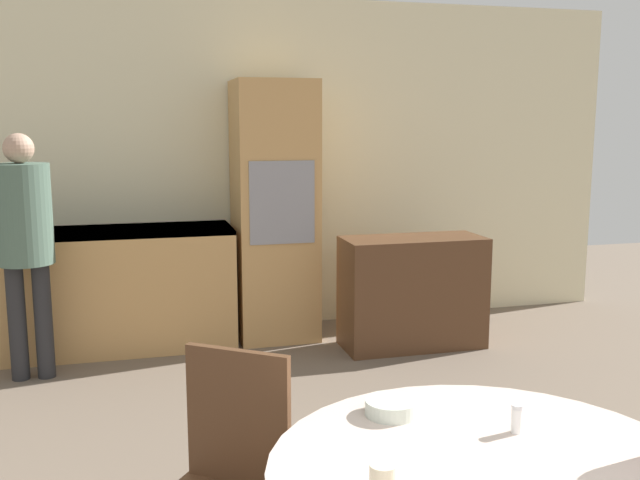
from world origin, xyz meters
name	(u,v)px	position (x,y,z in m)	size (l,w,h in m)	color
wall_back	(242,166)	(0.00, 5.41, 1.30)	(6.35, 0.05, 2.60)	beige
kitchen_counter	(81,289)	(-1.23, 5.06, 0.46)	(2.18, 0.60, 0.88)	tan
oven_unit	(274,211)	(0.19, 5.07, 0.98)	(0.60, 0.59, 1.95)	tan
sideboard	(412,292)	(1.12, 4.56, 0.41)	(1.04, 0.45, 0.82)	#51331E
chair_far_left	(226,475)	(-0.59, 1.98, 0.50)	(0.56, 0.56, 0.90)	#51331E
person_standing	(24,230)	(-1.52, 4.55, 0.97)	(0.35, 0.35, 1.58)	#262628
bowl_centre	(391,407)	(-0.08, 1.78, 0.76)	(0.17, 0.17, 0.05)	silver
salt_shaker	(517,419)	(0.23, 1.57, 0.78)	(0.03, 0.03, 0.09)	white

